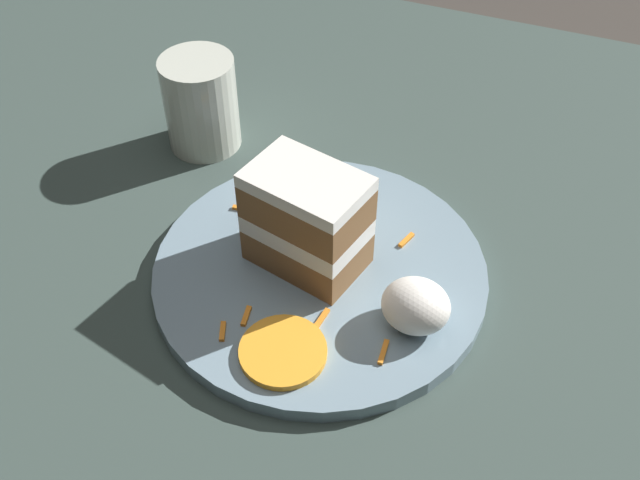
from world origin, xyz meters
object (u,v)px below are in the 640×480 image
Objects in this scene: orange_garnish at (283,352)px; cream_dollop at (416,306)px; drinking_glass at (202,109)px; cake_slice at (307,220)px; plate at (320,272)px.

cream_dollop is at bearing 38.31° from orange_garnish.
orange_garnish is (-0.08, -0.07, -0.02)m from cream_dollop.
drinking_glass reaches higher than orange_garnish.
cake_slice is at bearing 162.53° from cream_dollop.
cake_slice reaches higher than orange_garnish.
cream_dollop reaches higher than plate.
orange_garnish is at bearing -50.42° from drinking_glass.
plate is 2.69× the size of cake_slice.
cake_slice is at bearing 160.99° from plate.
drinking_glass is at bearing 149.39° from cream_dollop.
drinking_glass is at bearing 143.73° from plate.
cake_slice is at bearing -37.41° from drinking_glass.
plate is 4.19× the size of orange_garnish.
plate is 0.10m from cream_dollop.
drinking_glass reaches higher than plate.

